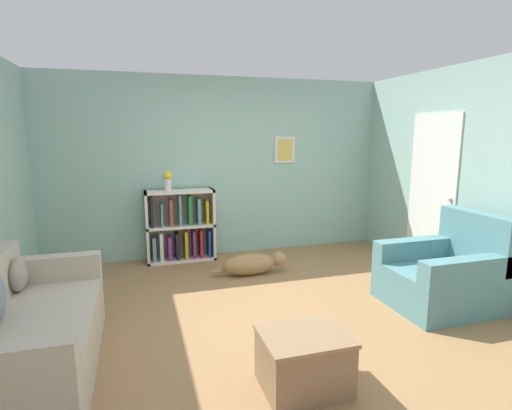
{
  "coord_description": "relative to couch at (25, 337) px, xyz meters",
  "views": [
    {
      "loc": [
        -1.2,
        -3.56,
        1.8
      ],
      "look_at": [
        0.0,
        0.4,
        1.05
      ],
      "focal_mm": 28.0,
      "sensor_mm": 36.0,
      "label": 1
    }
  ],
  "objects": [
    {
      "name": "bookshelf",
      "position": [
        1.41,
        2.51,
        0.15
      ],
      "size": [
        0.96,
        0.33,
        1.01
      ],
      "color": "silver",
      "rests_on": "ground_plane"
    },
    {
      "name": "couch",
      "position": [
        0.0,
        0.0,
        0.0
      ],
      "size": [
        0.85,
        1.82,
        0.84
      ],
      "color": "#B7AD99",
      "rests_on": "ground_plane"
    },
    {
      "name": "ground_plane",
      "position": [
        2.04,
        0.48,
        -0.32
      ],
      "size": [
        14.0,
        14.0,
        0.0
      ],
      "primitive_type": "plane",
      "color": "#997047"
    },
    {
      "name": "vase",
      "position": [
        1.26,
        2.5,
        0.85
      ],
      "size": [
        0.12,
        0.12,
        0.27
      ],
      "color": "silver",
      "rests_on": "bookshelf"
    },
    {
      "name": "recliner_chair",
      "position": [
        3.92,
        0.17,
        0.01
      ],
      "size": [
        1.06,
        0.92,
        0.98
      ],
      "color": "slate",
      "rests_on": "ground_plane"
    },
    {
      "name": "coffee_table",
      "position": [
        1.92,
        -0.7,
        -0.1
      ],
      "size": [
        0.61,
        0.5,
        0.41
      ],
      "color": "#846647",
      "rests_on": "ground_plane"
    },
    {
      "name": "wall_right",
      "position": [
        4.59,
        0.5,
        0.97
      ],
      "size": [
        0.16,
        5.0,
        2.6
      ],
      "color": "#93BCB2",
      "rests_on": "ground_plane"
    },
    {
      "name": "dog",
      "position": [
        2.23,
        1.63,
        -0.18
      ],
      "size": [
        1.0,
        0.25,
        0.28
      ],
      "color": "#9E7A4C",
      "rests_on": "ground_plane"
    },
    {
      "name": "wall_back",
      "position": [
        2.04,
        2.73,
        0.98
      ],
      "size": [
        5.6,
        0.13,
        2.6
      ],
      "color": "#93BCB2",
      "rests_on": "ground_plane"
    }
  ]
}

